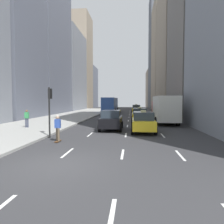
{
  "coord_description": "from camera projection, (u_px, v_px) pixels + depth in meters",
  "views": [
    {
      "loc": [
        3.05,
        -8.72,
        2.66
      ],
      "look_at": [
        1.31,
        10.43,
        1.65
      ],
      "focal_mm": 35.0,
      "sensor_mm": 36.0,
      "label": 1
    }
  ],
  "objects": [
    {
      "name": "building_row_left",
      "position": [
        59.0,
        58.0,
        51.11
      ],
      "size": [
        6.0,
        80.24,
        33.91
      ],
      "color": "gray",
      "rests_on": "ground"
    },
    {
      "name": "box_truck",
      "position": [
        164.0,
        109.0,
        25.29
      ],
      "size": [
        2.58,
        8.4,
        3.15
      ],
      "color": "maroon",
      "rests_on": "ground"
    },
    {
      "name": "lane_markings",
      "position": [
        129.0,
        119.0,
        31.73
      ],
      "size": [
        5.72,
        56.0,
        0.01
      ],
      "color": "white",
      "rests_on": "ground"
    },
    {
      "name": "sidewalk_left",
      "position": [
        72.0,
        116.0,
        36.57
      ],
      "size": [
        8.0,
        66.0,
        0.15
      ],
      "primitive_type": "cube",
      "color": "#9E9E99",
      "rests_on": "ground"
    },
    {
      "name": "taxi_lead",
      "position": [
        136.0,
        109.0,
        47.46
      ],
      "size": [
        2.02,
        4.4,
        1.87
      ],
      "color": "yellow",
      "rests_on": "ground"
    },
    {
      "name": "traffic_light_pole",
      "position": [
        50.0,
        104.0,
        15.44
      ],
      "size": [
        0.24,
        0.42,
        3.6
      ],
      "color": "black",
      "rests_on": "ground"
    },
    {
      "name": "sedan_black_near",
      "position": [
        111.0,
        120.0,
        19.76
      ],
      "size": [
        2.02,
        4.42,
        1.8
      ],
      "color": "black",
      "rests_on": "ground"
    },
    {
      "name": "skateboarder",
      "position": [
        58.0,
        127.0,
        14.02
      ],
      "size": [
        0.36,
        0.8,
        1.75
      ],
      "color": "brown",
      "rests_on": "ground"
    },
    {
      "name": "city_bus",
      "position": [
        110.0,
        105.0,
        47.22
      ],
      "size": [
        2.8,
        11.61,
        3.25
      ],
      "color": "#2D519E",
      "rests_on": "ground"
    },
    {
      "name": "taxi_second",
      "position": [
        143.0,
        122.0,
        18.16
      ],
      "size": [
        2.02,
        4.4,
        1.87
      ],
      "color": "yellow",
      "rests_on": "ground"
    },
    {
      "name": "pedestrian_mid_block",
      "position": [
        27.0,
        118.0,
        20.4
      ],
      "size": [
        0.36,
        0.22,
        1.65
      ],
      "color": "#383D51",
      "rests_on": "sidewalk_left"
    },
    {
      "name": "taxi_third",
      "position": [
        140.0,
        115.0,
        26.93
      ],
      "size": [
        2.02,
        4.4,
        1.87
      ],
      "color": "yellow",
      "rests_on": "ground"
    },
    {
      "name": "ground_plane",
      "position": [
        58.0,
        164.0,
        9.09
      ],
      "size": [
        160.0,
        160.0,
        0.0
      ],
      "primitive_type": "plane",
      "color": "#333335"
    },
    {
      "name": "building_row_right",
      "position": [
        174.0,
        41.0,
        46.97
      ],
      "size": [
        6.0,
        89.06,
        37.76
      ],
      "color": "gray",
      "rests_on": "ground"
    }
  ]
}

